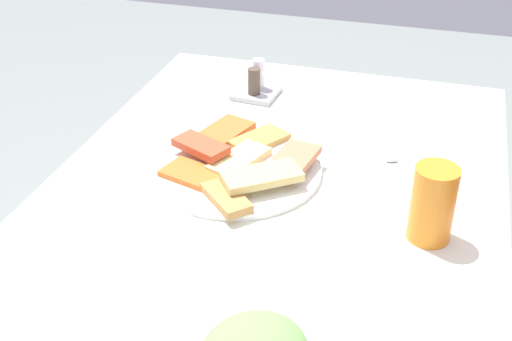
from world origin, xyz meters
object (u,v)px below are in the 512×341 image
object	(u,v)px
paper_napkin	(393,142)
condiment_caddy	(256,86)
pide_platter	(237,165)
spoon	(403,141)
soda_can	(433,204)
dining_table	(269,236)
fork	(384,138)

from	to	relation	value
paper_napkin	condiment_caddy	distance (m)	0.33
pide_platter	spoon	size ratio (longest dim) A/B	1.72
soda_can	paper_napkin	bearing A→B (deg)	-163.31
dining_table	paper_napkin	distance (m)	0.31
soda_can	condiment_caddy	bearing A→B (deg)	-136.23
paper_napkin	fork	xyz separation A→B (m)	(0.00, -0.02, 0.00)
pide_platter	soda_can	distance (m)	0.35
condiment_caddy	paper_napkin	bearing A→B (deg)	67.77
condiment_caddy	pide_platter	bearing A→B (deg)	10.45
soda_can	fork	size ratio (longest dim) A/B	0.73
pide_platter	spoon	bearing A→B (deg)	124.57
spoon	dining_table	bearing A→B (deg)	-60.82
spoon	paper_napkin	bearing A→B (deg)	-111.98
pide_platter	soda_can	size ratio (longest dim) A/B	2.72
soda_can	condiment_caddy	xyz separation A→B (m)	(-0.41, -0.39, -0.04)
soda_can	pide_platter	bearing A→B (deg)	-106.53
dining_table	condiment_caddy	size ratio (longest dim) A/B	11.39
dining_table	fork	bearing A→B (deg)	146.73
soda_can	condiment_caddy	distance (m)	0.57
dining_table	condiment_caddy	distance (m)	0.41
pide_platter	spoon	world-z (taller)	pide_platter
spoon	condiment_caddy	size ratio (longest dim) A/B	1.98
fork	spoon	world-z (taller)	same
soda_can	spoon	distance (m)	0.30
pide_platter	paper_napkin	bearing A→B (deg)	126.44
paper_napkin	fork	world-z (taller)	fork
condiment_caddy	fork	bearing A→B (deg)	66.54
soda_can	paper_napkin	xyz separation A→B (m)	(-0.29, -0.09, -0.06)
soda_can	spoon	bearing A→B (deg)	-166.67
dining_table	soda_can	bearing A→B (deg)	80.39
condiment_caddy	dining_table	bearing A→B (deg)	19.83
soda_can	fork	xyz separation A→B (m)	(-0.29, -0.10, -0.06)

